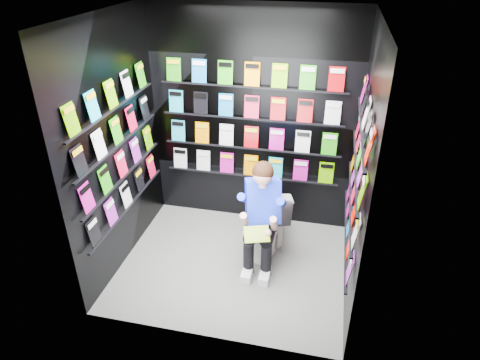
# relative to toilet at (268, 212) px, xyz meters

# --- Properties ---
(floor) EXTENTS (2.40, 2.40, 0.00)m
(floor) POSITION_rel_toilet_xyz_m (-0.29, -0.57, -0.37)
(floor) COLOR slate
(floor) RESTS_ON ground
(ceiling) EXTENTS (2.40, 2.40, 0.00)m
(ceiling) POSITION_rel_toilet_xyz_m (-0.29, -0.57, 2.23)
(ceiling) COLOR white
(ceiling) RESTS_ON floor
(wall_back) EXTENTS (2.40, 0.04, 2.60)m
(wall_back) POSITION_rel_toilet_xyz_m (-0.29, 0.43, 0.93)
(wall_back) COLOR black
(wall_back) RESTS_ON floor
(wall_front) EXTENTS (2.40, 0.04, 2.60)m
(wall_front) POSITION_rel_toilet_xyz_m (-0.29, -1.57, 0.93)
(wall_front) COLOR black
(wall_front) RESTS_ON floor
(wall_left) EXTENTS (0.04, 2.00, 2.60)m
(wall_left) POSITION_rel_toilet_xyz_m (-1.49, -0.57, 0.93)
(wall_left) COLOR black
(wall_left) RESTS_ON floor
(wall_right) EXTENTS (0.04, 2.00, 2.60)m
(wall_right) POSITION_rel_toilet_xyz_m (0.91, -0.57, 0.93)
(wall_right) COLOR black
(wall_right) RESTS_ON floor
(comics_back) EXTENTS (2.10, 0.06, 1.37)m
(comics_back) POSITION_rel_toilet_xyz_m (-0.29, 0.40, 0.94)
(comics_back) COLOR red
(comics_back) RESTS_ON wall_back
(comics_left) EXTENTS (0.06, 1.70, 1.37)m
(comics_left) POSITION_rel_toilet_xyz_m (-1.46, -0.57, 0.94)
(comics_left) COLOR red
(comics_left) RESTS_ON wall_left
(comics_right) EXTENTS (0.06, 1.70, 1.37)m
(comics_right) POSITION_rel_toilet_xyz_m (0.88, -0.57, 0.94)
(comics_right) COLOR red
(comics_right) RESTS_ON wall_right
(toilet) EXTENTS (0.64, 0.84, 0.73)m
(toilet) POSITION_rel_toilet_xyz_m (0.00, 0.00, 0.00)
(toilet) COLOR silver
(toilet) RESTS_ON floor
(longbox) EXTENTS (0.39, 0.50, 0.33)m
(longbox) POSITION_rel_toilet_xyz_m (0.00, -0.27, -0.20)
(longbox) COLOR silver
(longbox) RESTS_ON floor
(longbox_lid) EXTENTS (0.42, 0.53, 0.03)m
(longbox_lid) POSITION_rel_toilet_xyz_m (0.00, -0.27, -0.02)
(longbox_lid) COLOR silver
(longbox_lid) RESTS_ON longbox
(reader) EXTENTS (0.69, 0.83, 1.31)m
(reader) POSITION_rel_toilet_xyz_m (0.00, -0.38, 0.38)
(reader) COLOR #1A33F0
(reader) RESTS_ON toilet
(held_comic) EXTENTS (0.29, 0.22, 0.11)m
(held_comic) POSITION_rel_toilet_xyz_m (0.00, -0.73, 0.21)
(held_comic) COLOR green
(held_comic) RESTS_ON reader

